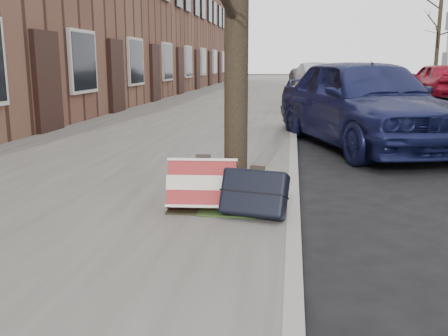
# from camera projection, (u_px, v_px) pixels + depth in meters

# --- Properties ---
(near_sidewalk) EXTENTS (5.00, 70.00, 0.12)m
(near_sidewalk) POSITION_uv_depth(u_px,v_px,m) (227.00, 101.00, 18.55)
(near_sidewalk) COLOR slate
(near_sidewalk) RESTS_ON ground
(house_near) EXTENTS (6.80, 40.00, 7.00)m
(house_near) POSITION_uv_depth(u_px,v_px,m) (82.00, 10.00, 19.58)
(house_near) COLOR brown
(house_near) RESTS_ON ground
(dirt_patch) EXTENTS (0.85, 0.85, 0.02)m
(dirt_patch) POSITION_uv_depth(u_px,v_px,m) (217.00, 203.00, 4.94)
(dirt_patch) COLOR black
(dirt_patch) RESTS_ON near_sidewalk
(suitcase_red) EXTENTS (0.66, 0.40, 0.49)m
(suitcase_red) POSITION_uv_depth(u_px,v_px,m) (202.00, 185.00, 4.67)
(suitcase_red) COLOR maroon
(suitcase_red) RESTS_ON near_sidewalk
(suitcase_navy) EXTENTS (0.65, 0.47, 0.46)m
(suitcase_navy) POSITION_uv_depth(u_px,v_px,m) (254.00, 193.00, 4.45)
(suitcase_navy) COLOR black
(suitcase_navy) RESTS_ON near_sidewalk
(car_near_front) EXTENTS (3.32, 5.09, 1.61)m
(car_near_front) POSITION_uv_depth(u_px,v_px,m) (364.00, 102.00, 8.77)
(car_near_front) COLOR #161A47
(car_near_front) RESTS_ON ground
(car_near_mid) EXTENTS (1.99, 4.55, 1.45)m
(car_near_mid) POSITION_uv_depth(u_px,v_px,m) (326.00, 86.00, 16.21)
(car_near_mid) COLOR #A9ACB1
(car_near_mid) RESTS_ON ground
(car_near_back) EXTENTS (3.04, 5.52, 1.46)m
(car_near_back) POSITION_uv_depth(u_px,v_px,m) (316.00, 76.00, 26.96)
(car_near_back) COLOR #333237
(car_near_back) RESTS_ON ground
(car_far_back) EXTENTS (2.14, 4.48, 1.48)m
(car_far_back) POSITION_uv_depth(u_px,v_px,m) (437.00, 81.00, 20.36)
(car_far_back) COLOR maroon
(car_far_back) RESTS_ON ground
(tree_far_c) EXTENTS (0.23, 0.23, 5.01)m
(tree_far_c) POSITION_uv_depth(u_px,v_px,m) (438.00, 42.00, 29.68)
(tree_far_c) COLOR black
(tree_far_c) RESTS_ON far_sidewalk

